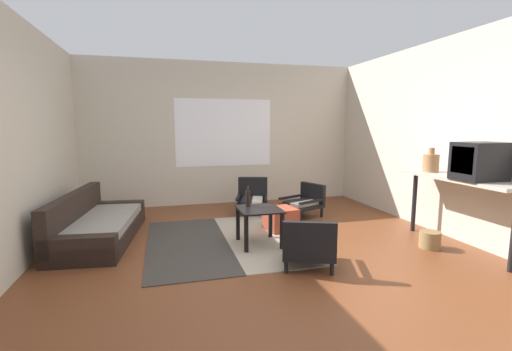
# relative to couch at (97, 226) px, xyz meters

# --- Properties ---
(ground_plane) EXTENTS (7.80, 7.80, 0.00)m
(ground_plane) POSITION_rel_couch_xyz_m (2.04, -1.19, -0.20)
(ground_plane) COLOR brown
(far_wall_with_window) EXTENTS (5.60, 0.13, 2.70)m
(far_wall_with_window) POSITION_rel_couch_xyz_m (2.04, 1.87, 1.15)
(far_wall_with_window) COLOR beige
(far_wall_with_window) RESTS_ON ground
(side_wall_right) EXTENTS (0.12, 6.60, 2.70)m
(side_wall_right) POSITION_rel_couch_xyz_m (4.70, -0.89, 1.15)
(side_wall_right) COLOR beige
(side_wall_right) RESTS_ON ground
(side_wall_left) EXTENTS (0.12, 6.60, 2.70)m
(side_wall_left) POSITION_rel_couch_xyz_m (-0.62, -0.89, 1.15)
(side_wall_left) COLOR beige
(side_wall_left) RESTS_ON ground
(area_rug) EXTENTS (2.03, 2.27, 0.01)m
(area_rug) POSITION_rel_couch_xyz_m (1.66, -0.49, -0.19)
(area_rug) COLOR #38332D
(area_rug) RESTS_ON ground
(couch) EXTENTS (1.02, 2.03, 0.64)m
(couch) POSITION_rel_couch_xyz_m (0.00, 0.00, 0.00)
(couch) COLOR black
(couch) RESTS_ON ground
(coffee_table) EXTENTS (0.53, 0.56, 0.47)m
(coffee_table) POSITION_rel_couch_xyz_m (2.03, -0.74, 0.17)
(coffee_table) COLOR black
(coffee_table) RESTS_ON ground
(armchair_by_window) EXTENTS (0.67, 0.72, 0.60)m
(armchair_by_window) POSITION_rel_couch_xyz_m (2.37, 0.92, 0.07)
(armchair_by_window) COLOR black
(armchair_by_window) RESTS_ON ground
(armchair_striped_foreground) EXTENTS (0.71, 0.71, 0.55)m
(armchair_striped_foreground) POSITION_rel_couch_xyz_m (2.34, -1.59, 0.05)
(armchair_striped_foreground) COLOR black
(armchair_striped_foreground) RESTS_ON ground
(armchair_corner) EXTENTS (0.74, 0.71, 0.54)m
(armchair_corner) POSITION_rel_couch_xyz_m (3.16, 0.46, 0.06)
(armchair_corner) COLOR black
(armchair_corner) RESTS_ON ground
(ottoman_orange) EXTENTS (0.47, 0.47, 0.33)m
(ottoman_orange) POSITION_rel_couch_xyz_m (2.51, -0.20, -0.04)
(ottoman_orange) COLOR #993D28
(ottoman_orange) RESTS_ON ground
(console_shelf) EXTENTS (0.46, 1.61, 0.90)m
(console_shelf) POSITION_rel_couch_xyz_m (4.35, -1.48, 0.60)
(console_shelf) COLOR #B2AD9E
(console_shelf) RESTS_ON ground
(crt_television) EXTENTS (0.50, 0.39, 0.43)m
(crt_television) POSITION_rel_couch_xyz_m (4.35, -1.74, 0.91)
(crt_television) COLOR black
(crt_television) RESTS_ON console_shelf
(clay_vase) EXTENTS (0.20, 0.20, 0.32)m
(clay_vase) POSITION_rel_couch_xyz_m (4.35, -1.00, 0.83)
(clay_vase) COLOR #A87047
(clay_vase) RESTS_ON console_shelf
(glass_bottle) EXTENTS (0.06, 0.06, 0.26)m
(glass_bottle) POSITION_rel_couch_xyz_m (1.92, -0.58, 0.39)
(glass_bottle) COLOR black
(glass_bottle) RESTS_ON coffee_table
(wicker_basket) EXTENTS (0.25, 0.25, 0.21)m
(wicker_basket) POSITION_rel_couch_xyz_m (4.06, -1.40, -0.09)
(wicker_basket) COLOR olive
(wicker_basket) RESTS_ON ground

